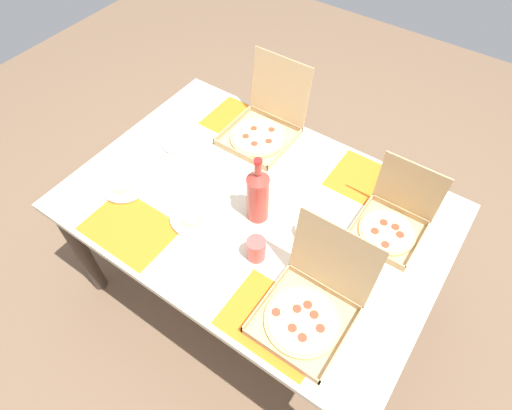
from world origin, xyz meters
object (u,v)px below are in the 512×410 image
at_px(plate_far_left, 125,185).
at_px(soda_bottle, 258,195).
at_px(cup_clear_left, 399,186).
at_px(condiment_bowl, 304,231).
at_px(cup_dark, 256,249).
at_px(pizza_box_corner_right, 392,222).
at_px(pizza_box_center, 263,126).
at_px(plate_far_right, 196,217).
at_px(pizza_box_edge_far, 310,307).
at_px(plate_near_right, 184,140).

relative_size(plate_far_left, soda_bottle, 0.65).
distance_m(cup_clear_left, condiment_bowl, 0.46).
bearing_deg(cup_clear_left, condiment_bowl, -118.00).
xyz_separation_m(soda_bottle, cup_dark, (0.11, -0.17, -0.08)).
height_order(pizza_box_corner_right, condiment_bowl, pizza_box_corner_right).
height_order(pizza_box_center, plate_far_right, pizza_box_center).
xyz_separation_m(pizza_box_center, pizza_box_corner_right, (0.73, -0.17, -0.01)).
height_order(plate_far_right, cup_clear_left, cup_clear_left).
bearing_deg(condiment_bowl, pizza_box_center, 139.88).
xyz_separation_m(pizza_box_center, cup_dark, (0.36, -0.58, -0.00)).
distance_m(pizza_box_center, plate_far_left, 0.69).
relative_size(pizza_box_corner_right, pizza_box_edge_far, 0.84).
distance_m(plate_far_right, soda_bottle, 0.28).
distance_m(plate_far_left, soda_bottle, 0.61).
xyz_separation_m(plate_far_right, plate_near_right, (-0.34, 0.32, -0.00)).
relative_size(plate_near_right, soda_bottle, 0.68).
bearing_deg(pizza_box_corner_right, pizza_box_center, 166.88).
distance_m(pizza_box_corner_right, cup_clear_left, 0.20).
relative_size(pizza_box_corner_right, soda_bottle, 0.90).
distance_m(pizza_box_edge_far, plate_far_left, 0.95).
relative_size(pizza_box_corner_right, plate_far_left, 1.39).
distance_m(pizza_box_edge_far, plate_far_right, 0.60).
bearing_deg(pizza_box_edge_far, pizza_box_center, 134.02).
distance_m(pizza_box_corner_right, pizza_box_edge_far, 0.50).
relative_size(pizza_box_edge_far, plate_far_left, 1.64).
relative_size(plate_far_right, plate_near_right, 0.97).
bearing_deg(cup_clear_left, cup_dark, -117.57).
bearing_deg(cup_dark, cup_clear_left, 62.43).
xyz_separation_m(pizza_box_edge_far, condiment_bowl, (-0.19, 0.28, -0.03)).
bearing_deg(soda_bottle, cup_clear_left, 46.00).
bearing_deg(pizza_box_corner_right, soda_bottle, -152.72).
xyz_separation_m(plate_far_left, plate_near_right, (0.02, 0.36, -0.00)).
height_order(pizza_box_edge_far, cup_dark, pizza_box_edge_far).
bearing_deg(cup_clear_left, soda_bottle, -134.00).
distance_m(soda_bottle, cup_clear_left, 0.61).
distance_m(pizza_box_center, cup_clear_left, 0.68).
height_order(soda_bottle, cup_dark, soda_bottle).
bearing_deg(plate_far_right, cup_dark, -1.45).
xyz_separation_m(pizza_box_corner_right, plate_far_right, (-0.67, -0.40, -0.04)).
bearing_deg(cup_dark, pizza_box_corner_right, 48.13).
bearing_deg(pizza_box_center, pizza_box_edge_far, -45.98).
xyz_separation_m(plate_near_right, condiment_bowl, (0.74, -0.14, 0.01)).
height_order(plate_near_right, cup_clear_left, cup_clear_left).
height_order(pizza_box_corner_right, cup_dark, pizza_box_corner_right).
relative_size(pizza_box_edge_far, soda_bottle, 1.07).
xyz_separation_m(plate_near_right, cup_clear_left, (0.96, 0.27, 0.04)).
distance_m(pizza_box_center, plate_far_right, 0.58).
bearing_deg(pizza_box_center, pizza_box_corner_right, -13.12).
bearing_deg(condiment_bowl, plate_far_right, -155.29).
height_order(plate_far_right, cup_dark, cup_dark).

